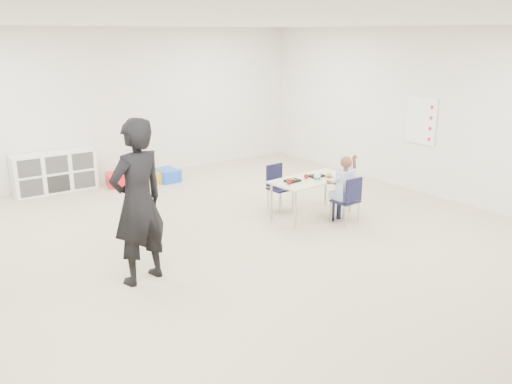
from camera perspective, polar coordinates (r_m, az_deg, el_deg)
room at (r=6.53m, az=-0.55°, el=5.01°), size 9.00×9.02×2.80m
table at (r=8.25m, az=5.87°, el=-0.52°), size 1.32×0.73×0.59m
chair_near at (r=7.99m, az=9.39°, el=-0.82°), size 0.36×0.34×0.71m
chair_far at (r=8.51m, az=2.59°, el=0.47°), size 0.36×0.34×0.71m
child at (r=7.93m, az=9.46°, el=0.59°), size 0.50×0.50×1.11m
lunch_tray_near at (r=8.26m, az=6.37°, el=1.70°), size 0.23×0.17×0.03m
lunch_tray_far at (r=7.97m, az=3.86°, el=1.21°), size 0.23×0.17×0.03m
milk_carton at (r=8.08m, az=6.45°, el=1.61°), size 0.07×0.07×0.10m
bread_roll at (r=8.26m, az=7.67°, el=1.78°), size 0.09×0.09×0.07m
apple_near at (r=8.14m, az=5.30°, el=1.65°), size 0.07×0.07×0.07m
apple_far at (r=7.80m, az=3.50°, el=1.04°), size 0.07×0.07×0.07m
cubby_shelf at (r=10.11m, az=-20.45°, el=1.99°), size 1.40×0.40×0.70m
rules_poster at (r=9.73m, az=17.01°, el=7.21°), size 0.02×0.60×0.80m
adult at (r=6.01m, az=-12.33°, el=-1.06°), size 0.76×0.59×1.85m
bin_red at (r=10.19m, az=-14.41°, el=1.25°), size 0.46×0.54×0.23m
bin_yellow at (r=10.35m, az=-9.84°, el=1.74°), size 0.37×0.46×0.22m
bin_blue at (r=10.31m, az=-9.39°, el=1.76°), size 0.42×0.51×0.23m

